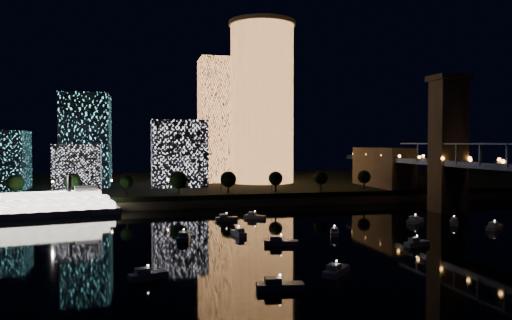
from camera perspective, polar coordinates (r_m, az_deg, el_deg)
The scene contains 10 objects.
ground at distance 123.23m, azimuth 8.93°, elevation -9.91°, with size 520.00×520.00×0.00m, color black.
far_bank at distance 276.30m, azimuth -3.79°, elevation -2.76°, with size 420.00×160.00×5.00m, color black.
seawall at distance 200.30m, azimuth -0.05°, elevation -4.85°, with size 420.00×6.00×3.00m, color #6B5E4C.
tower_cylindrical at distance 255.98m, azimuth 0.70°, elevation 6.60°, with size 34.00×34.00×81.61m.
tower_rectangular at distance 261.54m, azimuth -4.27°, elevation 4.54°, with size 20.11×20.11×63.98m, color #EE914C.
midrise_blocks at distance 239.54m, azimuth -17.43°, elevation 1.09°, with size 96.27×37.38×42.87m.
riverboat at distance 185.67m, azimuth -22.94°, elevation -4.86°, with size 49.14×18.92×14.52m.
motorboats at distance 133.28m, azimuth 6.98°, elevation -8.64°, with size 107.65×84.21×2.78m.
esplanade_trees at distance 200.76m, azimuth -8.55°, elevation -2.28°, with size 165.35×7.00×9.00m.
street_lamps at distance 206.49m, azimuth -10.05°, elevation -2.58°, with size 132.70×0.70×5.65m.
Camera 1 is at (-45.93, -111.49, 25.39)m, focal length 35.00 mm.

